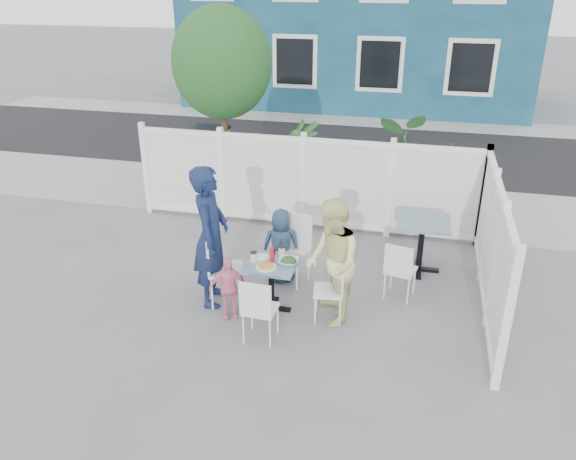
% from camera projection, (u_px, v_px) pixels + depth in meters
% --- Properties ---
extents(ground, '(80.00, 80.00, 0.00)m').
position_uv_depth(ground, '(257.00, 295.00, 7.70)').
color(ground, slate).
extents(near_sidewalk, '(24.00, 2.60, 0.01)m').
position_uv_depth(near_sidewalk, '(313.00, 198.00, 11.06)').
color(near_sidewalk, gray).
rests_on(near_sidewalk, ground).
extents(street, '(24.00, 5.00, 0.01)m').
position_uv_depth(street, '(343.00, 148.00, 14.33)').
color(street, black).
rests_on(street, ground).
extents(far_sidewalk, '(24.00, 1.60, 0.01)m').
position_uv_depth(far_sidewalk, '(358.00, 120.00, 17.06)').
color(far_sidewalk, gray).
rests_on(far_sidewalk, ground).
extents(building, '(11.00, 6.00, 6.00)m').
position_uv_depth(building, '(361.00, 8.00, 18.94)').
color(building, '#13384D').
rests_on(building, ground).
extents(fence_back, '(5.86, 0.08, 1.60)m').
position_uv_depth(fence_back, '(303.00, 185.00, 9.47)').
color(fence_back, white).
rests_on(fence_back, ground).
extents(fence_right, '(0.08, 3.66, 1.60)m').
position_uv_depth(fence_right, '(492.00, 249.00, 7.24)').
color(fence_right, white).
rests_on(fence_right, ground).
extents(tree, '(1.80, 1.62, 3.59)m').
position_uv_depth(tree, '(222.00, 63.00, 9.90)').
color(tree, '#382316').
rests_on(tree, ground).
extents(utility_cabinet, '(0.68, 0.52, 1.19)m').
position_uv_depth(utility_cabinet, '(213.00, 159.00, 11.46)').
color(utility_cabinet, gold).
rests_on(utility_cabinet, ground).
extents(potted_shrub_a, '(1.32, 1.32, 1.68)m').
position_uv_depth(potted_shrub_a, '(298.00, 168.00, 10.13)').
color(potted_shrub_a, '#13401F').
rests_on(potted_shrub_a, ground).
extents(potted_shrub_b, '(1.87, 1.71, 1.77)m').
position_uv_depth(potted_shrub_b, '(419.00, 177.00, 9.55)').
color(potted_shrub_b, '#13401F').
rests_on(potted_shrub_b, ground).
extents(main_table, '(0.65, 0.65, 0.68)m').
position_uv_depth(main_table, '(271.00, 274.00, 7.17)').
color(main_table, slate).
rests_on(main_table, ground).
extents(spare_table, '(0.78, 0.78, 0.80)m').
position_uv_depth(spare_table, '(422.00, 232.00, 8.11)').
color(spare_table, slate).
rests_on(spare_table, ground).
extents(chair_left, '(0.55, 0.56, 1.00)m').
position_uv_depth(chair_left, '(219.00, 263.00, 7.32)').
color(chair_left, white).
rests_on(chair_left, ground).
extents(chair_right, '(0.42, 0.43, 0.83)m').
position_uv_depth(chair_right, '(334.00, 285.00, 6.98)').
color(chair_right, white).
rests_on(chair_right, ground).
extents(chair_back, '(0.54, 0.53, 0.98)m').
position_uv_depth(chair_back, '(294.00, 243.00, 7.89)').
color(chair_back, white).
rests_on(chair_back, ground).
extents(chair_near, '(0.40, 0.38, 0.85)m').
position_uv_depth(chair_near, '(258.00, 306.00, 6.53)').
color(chair_near, white).
rests_on(chair_near, ground).
extents(chair_spare, '(0.45, 0.44, 0.83)m').
position_uv_depth(chair_spare, '(400.00, 267.00, 7.42)').
color(chair_spare, white).
rests_on(chair_spare, ground).
extents(man, '(0.55, 0.75, 1.90)m').
position_uv_depth(man, '(211.00, 236.00, 7.21)').
color(man, '#131F43').
rests_on(man, ground).
extents(woman, '(0.86, 0.96, 1.62)m').
position_uv_depth(woman, '(332.00, 263.00, 6.85)').
color(woman, '#E2E54C').
rests_on(woman, ground).
extents(boy, '(0.60, 0.47, 1.08)m').
position_uv_depth(boy, '(281.00, 246.00, 7.88)').
color(boy, navy).
rests_on(boy, ground).
extents(toddler, '(0.53, 0.40, 0.84)m').
position_uv_depth(toddler, '(228.00, 288.00, 7.06)').
color(toddler, pink).
rests_on(toddler, ground).
extents(plate_main, '(0.26, 0.26, 0.02)m').
position_uv_depth(plate_main, '(266.00, 267.00, 6.99)').
color(plate_main, white).
rests_on(plate_main, main_table).
extents(plate_side, '(0.22, 0.22, 0.01)m').
position_uv_depth(plate_side, '(260.00, 257.00, 7.24)').
color(plate_side, white).
rests_on(plate_side, main_table).
extents(salad_bowl, '(0.26, 0.26, 0.06)m').
position_uv_depth(salad_bowl, '(289.00, 262.00, 7.07)').
color(salad_bowl, white).
rests_on(salad_bowl, main_table).
extents(coffee_cup_a, '(0.08, 0.08, 0.13)m').
position_uv_depth(coffee_cup_a, '(254.00, 257.00, 7.11)').
color(coffee_cup_a, beige).
rests_on(coffee_cup_a, main_table).
extents(coffee_cup_b, '(0.08, 0.08, 0.13)m').
position_uv_depth(coffee_cup_b, '(282.00, 252.00, 7.26)').
color(coffee_cup_b, beige).
rests_on(coffee_cup_b, main_table).
extents(ketchup_bottle, '(0.06, 0.06, 0.19)m').
position_uv_depth(ketchup_bottle, '(272.00, 255.00, 7.11)').
color(ketchup_bottle, red).
rests_on(ketchup_bottle, main_table).
extents(salt_shaker, '(0.03, 0.03, 0.07)m').
position_uv_depth(salt_shaker, '(272.00, 252.00, 7.32)').
color(salt_shaker, white).
rests_on(salt_shaker, main_table).
extents(pepper_shaker, '(0.03, 0.03, 0.07)m').
position_uv_depth(pepper_shaker, '(274.00, 252.00, 7.32)').
color(pepper_shaker, black).
rests_on(pepper_shaker, main_table).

